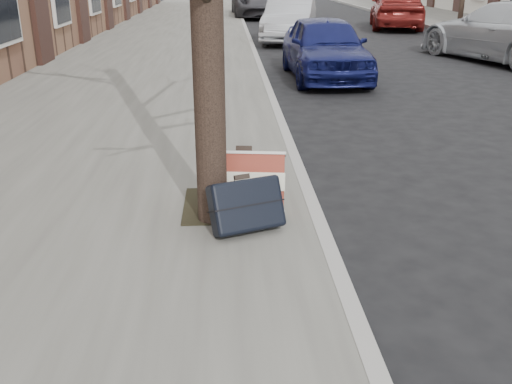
{
  "coord_description": "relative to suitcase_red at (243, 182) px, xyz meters",
  "views": [
    {
      "loc": [
        -2.03,
        -3.58,
        2.12
      ],
      "look_at": [
        -1.79,
        0.8,
        0.4
      ],
      "focal_mm": 40.0,
      "sensor_mm": 36.0,
      "label": 1
    }
  ],
  "objects": [
    {
      "name": "car_far_front",
      "position": [
        6.73,
        9.18,
        0.33
      ],
      "size": [
        3.4,
        5.39,
        1.45
      ],
      "primitive_type": "imported",
      "rotation": [
        0.0,
        0.0,
        3.44
      ],
      "color": "#B1B4B8",
      "rests_on": "ground"
    },
    {
      "name": "near_sidewalk",
      "position": [
        -1.81,
        13.94,
        -0.34
      ],
      "size": [
        5.0,
        70.0,
        0.12
      ],
      "primitive_type": "cube",
      "color": "slate",
      "rests_on": "ground"
    },
    {
      "name": "car_far_back",
      "position": [
        6.41,
        17.7,
        0.39
      ],
      "size": [
        2.74,
        4.87,
        1.56
      ],
      "primitive_type": "imported",
      "rotation": [
        0.0,
        0.0,
        2.94
      ],
      "color": "maroon",
      "rests_on": "ground"
    },
    {
      "name": "ground",
      "position": [
        1.89,
        -1.06,
        -0.4
      ],
      "size": [
        120.0,
        120.0,
        0.0
      ],
      "primitive_type": "plane",
      "color": "black",
      "rests_on": "ground"
    },
    {
      "name": "car_near_back",
      "position": [
        1.55,
        23.44,
        0.36
      ],
      "size": [
        2.64,
        5.52,
        1.52
      ],
      "primitive_type": "imported",
      "rotation": [
        0.0,
        0.0,
        0.02
      ],
      "color": "#323236",
      "rests_on": "ground"
    },
    {
      "name": "suitcase_red",
      "position": [
        0.0,
        0.0,
        0.0
      ],
      "size": [
        0.76,
        0.47,
        0.55
      ],
      "primitive_type": "cube",
      "rotation": [
        -0.42,
        0.0,
        -0.12
      ],
      "color": "maroon",
      "rests_on": "near_sidewalk"
    },
    {
      "name": "car_near_front",
      "position": [
        1.91,
        7.2,
        0.24
      ],
      "size": [
        1.56,
        3.75,
        1.27
      ],
      "primitive_type": "imported",
      "rotation": [
        0.0,
        0.0,
        0.02
      ],
      "color": "#10154C",
      "rests_on": "ground"
    },
    {
      "name": "dirt_patch",
      "position": [
        -0.11,
        0.14,
        -0.27
      ],
      "size": [
        0.85,
        0.85,
        0.02
      ],
      "primitive_type": "cube",
      "color": "black",
      "rests_on": "near_sidewalk"
    },
    {
      "name": "car_near_mid",
      "position": [
        1.89,
        13.6,
        0.25
      ],
      "size": [
        2.16,
        4.14,
        1.3
      ],
      "primitive_type": "imported",
      "rotation": [
        0.0,
        0.0,
        -0.21
      ],
      "color": "#ACAFB4",
      "rests_on": "ground"
    },
    {
      "name": "suitcase_navy",
      "position": [
        0.01,
        -0.4,
        -0.04
      ],
      "size": [
        0.68,
        0.54,
        0.46
      ],
      "primitive_type": "cube",
      "rotation": [
        -0.42,
        0.0,
        0.37
      ],
      "color": "black",
      "rests_on": "near_sidewalk"
    }
  ]
}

